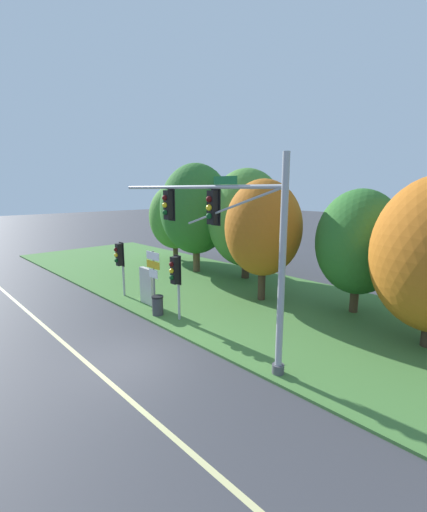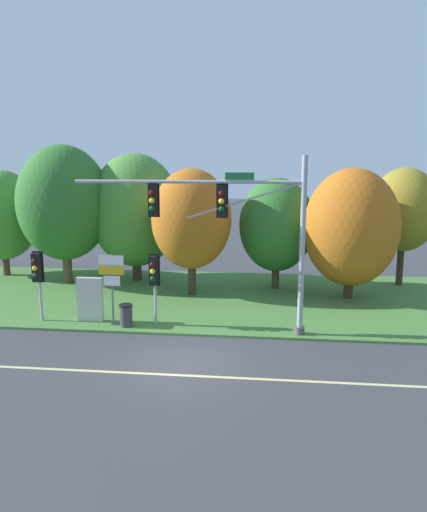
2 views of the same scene
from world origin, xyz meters
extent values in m
plane|color=#3D3D42|center=(0.00, 0.00, 0.00)|extent=(160.00, 160.00, 0.00)
cube|color=beige|center=(0.00, -1.20, 0.00)|extent=(36.00, 0.16, 0.01)
cube|color=#477A38|center=(0.00, 8.25, 0.05)|extent=(48.00, 11.50, 0.10)
cylinder|color=#9EA0A5|center=(4.20, 3.00, 3.59)|extent=(0.22, 0.22, 6.98)
cylinder|color=#4C4C51|center=(4.20, 3.00, 0.25)|extent=(0.40, 0.40, 0.30)
cylinder|color=#9EA0A5|center=(-0.28, 3.00, 6.09)|extent=(8.96, 0.14, 0.14)
cylinder|color=#9EA0A5|center=(1.96, 3.00, 5.39)|extent=(4.50, 0.08, 1.48)
cube|color=black|center=(1.08, 3.00, 5.36)|extent=(0.34, 0.28, 1.22)
cube|color=black|center=(1.08, 3.16, 5.36)|extent=(0.46, 0.04, 1.34)
sphere|color=#4C0C0C|center=(1.08, 2.83, 5.66)|extent=(0.22, 0.22, 0.22)
sphere|color=yellow|center=(1.08, 2.83, 5.36)|extent=(0.22, 0.22, 0.22)
sphere|color=#0C4219|center=(1.08, 2.83, 5.06)|extent=(0.22, 0.22, 0.22)
cube|color=black|center=(-1.64, 3.00, 5.36)|extent=(0.34, 0.28, 1.22)
cube|color=black|center=(-1.64, 3.16, 5.36)|extent=(0.46, 0.04, 1.34)
sphere|color=#4C0C0C|center=(-1.64, 2.83, 5.66)|extent=(0.22, 0.22, 0.22)
sphere|color=yellow|center=(-1.64, 2.83, 5.36)|extent=(0.22, 0.22, 0.22)
sphere|color=#0C4219|center=(-1.64, 2.83, 5.06)|extent=(0.22, 0.22, 0.22)
cube|color=#196B33|center=(1.76, 2.95, 6.31)|extent=(1.10, 0.04, 0.28)
cylinder|color=#9EA0A5|center=(-6.77, 3.52, 1.57)|extent=(0.12, 0.12, 2.94)
cube|color=black|center=(-6.77, 3.32, 2.48)|extent=(0.34, 0.28, 1.22)
cube|color=black|center=(-6.77, 3.48, 2.48)|extent=(0.46, 0.04, 1.34)
sphere|color=#4C0C0C|center=(-6.77, 3.14, 2.78)|extent=(0.22, 0.22, 0.22)
sphere|color=yellow|center=(-6.77, 3.14, 2.48)|extent=(0.22, 0.22, 0.22)
sphere|color=#0C4219|center=(-6.77, 3.14, 2.18)|extent=(0.22, 0.22, 0.22)
cylinder|color=#9EA0A5|center=(-1.76, 3.56, 1.56)|extent=(0.12, 0.12, 2.92)
cube|color=black|center=(-1.76, 3.36, 2.46)|extent=(0.34, 0.28, 1.22)
cube|color=black|center=(-1.76, 3.52, 2.46)|extent=(0.46, 0.04, 1.34)
sphere|color=#4C0C0C|center=(-1.76, 3.18, 2.76)|extent=(0.22, 0.22, 0.22)
sphere|color=yellow|center=(-1.76, 3.18, 2.46)|extent=(0.22, 0.22, 0.22)
sphere|color=#0C4219|center=(-1.76, 3.18, 2.16)|extent=(0.22, 0.22, 0.22)
cylinder|color=slate|center=(-3.56, 3.43, 1.60)|extent=(0.08, 0.08, 2.99)
cube|color=white|center=(-3.56, 3.40, 2.85)|extent=(1.06, 0.03, 0.39)
cube|color=gold|center=(-3.56, 3.40, 2.42)|extent=(1.08, 0.03, 0.36)
cube|color=white|center=(-3.56, 3.40, 1.97)|extent=(0.71, 0.03, 0.42)
cylinder|color=#4C3823|center=(-12.90, 11.78, 1.33)|extent=(0.43, 0.43, 2.47)
ellipsoid|color=#478433|center=(-12.90, 11.78, 3.74)|extent=(4.28, 4.28, 5.34)
cylinder|color=brown|center=(-8.40, 10.28, 1.66)|extent=(0.51, 0.51, 3.13)
ellipsoid|color=#2D6B28|center=(-8.40, 10.28, 4.62)|extent=(5.08, 5.08, 6.36)
cylinder|color=#423021|center=(-4.69, 11.45, 1.41)|extent=(0.51, 0.51, 2.63)
ellipsoid|color=#478433|center=(-4.69, 11.45, 4.14)|extent=(5.14, 5.14, 6.42)
cylinder|color=#423021|center=(-1.00, 8.59, 1.50)|extent=(0.41, 0.41, 2.80)
ellipsoid|color=#B76019|center=(-1.00, 8.59, 4.01)|extent=(4.05, 4.05, 5.07)
cylinder|color=#4C3823|center=(3.30, 10.39, 1.28)|extent=(0.40, 0.40, 2.36)
ellipsoid|color=#2D6B28|center=(3.30, 10.39, 3.55)|extent=(3.99, 3.99, 4.99)
cylinder|color=#423021|center=(6.94, 8.77, 1.25)|extent=(0.47, 0.47, 2.29)
ellipsoid|color=#B76019|center=(6.94, 8.77, 3.67)|extent=(4.65, 4.65, 5.82)
cylinder|color=#423021|center=(10.17, 11.88, 1.70)|extent=(0.36, 0.36, 3.19)
ellipsoid|color=olive|center=(10.17, 11.88, 4.29)|extent=(3.65, 3.65, 4.56)
cube|color=beige|center=(-4.65, 3.72, 1.05)|extent=(1.10, 0.24, 1.90)
cube|color=#4C4C51|center=(-5.05, 3.72, 0.15)|extent=(0.10, 0.20, 0.10)
cube|color=#4C4C51|center=(-4.25, 3.72, 0.15)|extent=(0.10, 0.20, 0.10)
cylinder|color=#38383D|center=(-2.93, 3.17, 0.53)|extent=(0.52, 0.52, 0.85)
cylinder|color=black|center=(-2.93, 3.17, 0.99)|extent=(0.56, 0.56, 0.08)
camera|label=1|loc=(10.20, -5.55, 6.01)|focal=24.00mm
camera|label=2|loc=(2.94, -16.20, 6.81)|focal=35.00mm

